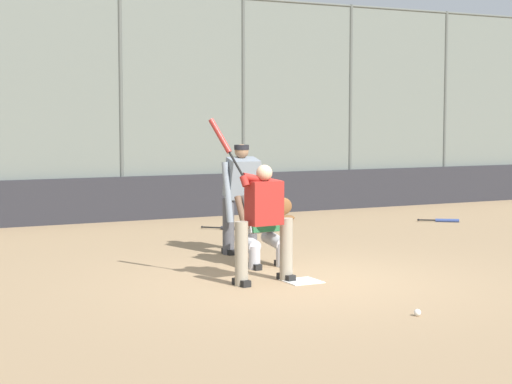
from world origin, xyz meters
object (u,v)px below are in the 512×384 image
batter_at_plate (263,219)px  catcher_behind_plate (262,220)px  umpire_home (241,195)px  spare_bat_by_padding (231,228)px  spare_bat_third_base_side (444,220)px  fielding_glove_on_dirt (287,218)px  baseball_loose (417,313)px

batter_at_plate → catcher_behind_plate: 1.24m
umpire_home → spare_bat_by_padding: 2.90m
spare_bat_third_base_side → umpire_home: bearing=-124.1°
umpire_home → fielding_glove_on_dirt: umpire_home is taller
catcher_behind_plate → spare_bat_third_base_side: 6.24m
spare_bat_third_base_side → spare_bat_by_padding: bearing=-153.3°
baseball_loose → catcher_behind_plate: bearing=-89.0°
umpire_home → fielding_glove_on_dirt: size_ratio=4.97×
batter_at_plate → spare_bat_by_padding: batter_at_plate is taller
batter_at_plate → spare_bat_third_base_side: (-6.04, -3.99, -0.76)m
baseball_loose → spare_bat_third_base_side: bearing=-130.8°
umpire_home → catcher_behind_plate: bearing=78.4°
batter_at_plate → baseball_loose: bearing=99.3°
spare_bat_by_padding → fielding_glove_on_dirt: bearing=70.5°
batter_at_plate → umpire_home: (-0.76, -2.20, 0.09)m
catcher_behind_plate → umpire_home: size_ratio=0.75×
catcher_behind_plate → baseball_loose: bearing=89.6°
spare_bat_third_base_side → baseball_loose: (5.43, 6.29, 0.00)m
fielding_glove_on_dirt → batter_at_plate: bearing=58.8°
catcher_behind_plate → spare_bat_third_base_side: catcher_behind_plate is taller
catcher_behind_plate → spare_bat_third_base_side: size_ratio=1.84×
spare_bat_by_padding → spare_bat_third_base_side: 4.34m
spare_bat_third_base_side → catcher_behind_plate: bearing=-115.1°
spare_bat_by_padding → batter_at_plate: bearing=-65.4°
umpire_home → batter_at_plate: bearing=70.2°
spare_bat_third_base_side → fielding_glove_on_dirt: 3.09m
catcher_behind_plate → batter_at_plate: bearing=62.1°
umpire_home → spare_bat_third_base_side: 5.64m
umpire_home → spare_bat_third_base_side: (-5.28, -1.80, -0.85)m
batter_at_plate → umpire_home: bearing=-114.5°
catcher_behind_plate → fielding_glove_on_dirt: 5.27m
fielding_glove_on_dirt → baseball_loose: size_ratio=4.48×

